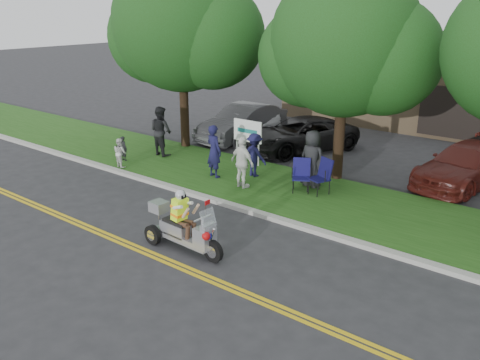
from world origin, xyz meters
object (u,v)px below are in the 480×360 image
Objects in this scene: parked_car_left at (243,122)px; parked_car_mid at (300,135)px; parked_car_far_left at (238,124)px; spectator_adult_left at (214,151)px; lawn_chair_b at (301,173)px; spectator_adult_right at (242,163)px; trike_scooter at (183,229)px; parked_car_right at (466,165)px; spectator_adult_mid at (161,131)px; lawn_chair_a at (322,174)px.

parked_car_mid is at bearing -0.73° from parked_car_left.
parked_car_far_left is 0.28m from parked_car_left.
spectator_adult_left is 5.65m from parked_car_left.
lawn_chair_b is 3.17m from spectator_adult_left.
spectator_adult_right is at bearing 179.28° from lawn_chair_b.
parked_car_mid is at bearing 107.52° from trike_scooter.
lawn_chair_b is (0.21, 5.15, 0.15)m from trike_scooter.
parked_car_far_left is 0.91× the size of parked_car_right.
spectator_adult_mid is 0.39× the size of parked_car_mid.
spectator_adult_left is 5.49m from parked_car_far_left.
lawn_chair_a reaches higher than lawn_chair_b.
parked_car_right is (5.51, 5.07, -0.27)m from spectator_adult_right.
parked_car_far_left is 3.13m from parked_car_mid.
parked_car_mid reaches higher than lawn_chair_b.
spectator_adult_right is 5.31m from parked_car_mid.
spectator_adult_left is at bearing 173.25° from spectator_adult_mid.
spectator_adult_right is at bearing -125.40° from parked_car_right.
parked_car_mid is (3.13, 0.18, -0.05)m from parked_car_far_left.
lawn_chair_b is 0.21× the size of parked_car_mid.
spectator_adult_right is 0.36× the size of parked_car_right.
parked_car_left is at bearing -42.77° from spectator_adult_right.
trike_scooter is 5.15m from lawn_chair_b.
parked_car_mid is (-2.70, 4.26, -0.01)m from lawn_chair_b.
lawn_chair_b is at bearing -140.76° from spectator_adult_right.
trike_scooter reaches higher than parked_car_far_left.
lawn_chair_b is 1.91m from spectator_adult_right.
lawn_chair_a is 0.66m from lawn_chair_b.
parked_car_left is (-5.70, 4.33, 0.08)m from lawn_chair_b.
spectator_adult_left is at bearing -49.07° from parked_car_far_left.
spectator_adult_left is at bearing -133.36° from parked_car_right.
parked_car_left is 1.00× the size of parked_car_right.
parked_car_far_left is (0.65, 4.00, -0.34)m from spectator_adult_mid.
spectator_adult_right reaches higher than trike_scooter.
lawn_chair_b is at bearing -121.12° from parked_car_right.
trike_scooter is at bearing 145.83° from spectator_adult_mid.
spectator_adult_mid is 0.45× the size of parked_car_far_left.
spectator_adult_right is (-1.64, -0.94, 0.25)m from lawn_chair_b.
spectator_adult_left is at bearing -61.71° from parked_car_left.
parked_car_mid is at bearing 92.01° from lawn_chair_b.
lawn_chair_b is 5.04m from parked_car_mid.
spectator_adult_mid is 0.41× the size of parked_car_right.
lawn_chair_b is 0.62× the size of spectator_adult_right.
spectator_adult_left is 1.08× the size of spectator_adult_right.
lawn_chair_b is at bearing 90.32° from trike_scooter.
parked_car_left is (-2.62, 5.00, -0.24)m from spectator_adult_left.
parked_car_left is at bearing -169.19° from parked_car_right.
spectator_adult_mid reaches higher than spectator_adult_left.
spectator_adult_left is at bearing 161.88° from lawn_chair_b.
spectator_adult_mid is (-6.48, 0.08, 0.38)m from lawn_chair_b.
lawn_chair_a is 1.06× the size of lawn_chair_b.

